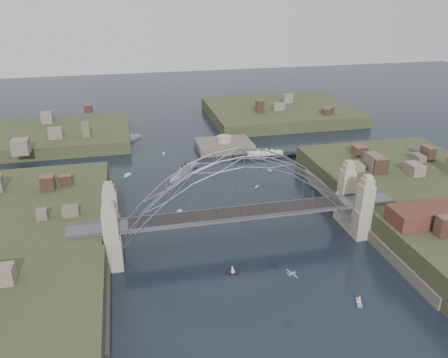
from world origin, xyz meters
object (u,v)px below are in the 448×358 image
(naval_cruiser_far, at_px, (127,140))
(bridge, at_px, (240,199))
(naval_cruiser_near, at_px, (184,172))
(ocean_liner, at_px, (265,156))
(wharf_shed, at_px, (430,214))
(fort_island, at_px, (224,150))

(naval_cruiser_far, bearing_deg, bridge, -73.50)
(naval_cruiser_near, xyz_separation_m, ocean_liner, (32.47, 8.80, 0.11))
(wharf_shed, xyz_separation_m, ocean_liner, (-19.06, 70.64, -9.06))
(bridge, height_order, fort_island, bridge)
(naval_cruiser_far, distance_m, ocean_liner, 60.33)
(wharf_shed, bearing_deg, naval_cruiser_near, 129.80)
(bridge, distance_m, wharf_shed, 46.23)
(ocean_liner, bearing_deg, naval_cruiser_far, 148.03)
(fort_island, bearing_deg, naval_cruiser_near, -131.40)
(fort_island, relative_size, wharf_shed, 1.10)
(naval_cruiser_far, bearing_deg, ocean_liner, -31.97)
(bridge, xyz_separation_m, fort_island, (12.00, 70.00, -12.66))
(fort_island, height_order, naval_cruiser_near, fort_island)
(bridge, bearing_deg, fort_island, 80.27)
(fort_island, distance_m, wharf_shed, 90.48)
(naval_cruiser_near, xyz_separation_m, naval_cruiser_far, (-18.71, 40.74, -0.04))
(fort_island, relative_size, ocean_liner, 0.88)
(naval_cruiser_far, height_order, ocean_liner, ocean_liner)
(wharf_shed, height_order, ocean_liner, wharf_shed)
(naval_cruiser_near, bearing_deg, fort_island, 48.60)
(wharf_shed, height_order, naval_cruiser_near, wharf_shed)
(wharf_shed, bearing_deg, ocean_liner, 105.10)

